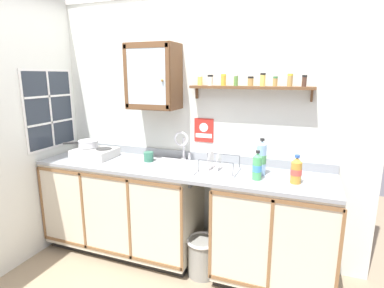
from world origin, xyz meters
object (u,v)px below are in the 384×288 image
at_px(bottle_juice_amber_0, 296,171).
at_px(trash_bin, 202,256).
at_px(bottle_soda_green_2, 257,167).
at_px(hot_plate_stove, 95,153).
at_px(wall_cabinet, 154,77).
at_px(mug, 149,157).
at_px(warning_sign, 204,130).
at_px(saucepan, 88,143).
at_px(sink, 177,168).
at_px(dish_rack, 218,168).
at_px(bottle_water_blue_1, 261,158).

bearing_deg(bottle_juice_amber_0, trash_bin, -175.23).
height_order(bottle_juice_amber_0, bottle_soda_green_2, bottle_soda_green_2).
relative_size(hot_plate_stove, wall_cabinet, 0.66).
bearing_deg(mug, warning_sign, 23.64).
relative_size(hot_plate_stove, mug, 3.26).
xyz_separation_m(bottle_juice_amber_0, warning_sign, (-0.87, 0.36, 0.20)).
height_order(saucepan, bottle_soda_green_2, bottle_soda_green_2).
relative_size(sink, dish_rack, 1.51).
bearing_deg(wall_cabinet, bottle_soda_green_2, -13.18).
height_order(bottle_water_blue_1, bottle_soda_green_2, bottle_water_blue_1).
bearing_deg(trash_bin, warning_sign, 107.90).
bearing_deg(bottle_juice_amber_0, saucepan, 176.90).
height_order(bottle_juice_amber_0, wall_cabinet, wall_cabinet).
height_order(mug, wall_cabinet, wall_cabinet).
height_order(hot_plate_stove, bottle_juice_amber_0, bottle_juice_amber_0).
bearing_deg(bottle_water_blue_1, wall_cabinet, 174.43).
bearing_deg(bottle_soda_green_2, wall_cabinet, 166.82).
distance_m(wall_cabinet, warning_sign, 0.69).
distance_m(sink, trash_bin, 0.82).
relative_size(hot_plate_stove, bottle_soda_green_2, 1.66).
bearing_deg(trash_bin, dish_rack, 58.10).
relative_size(bottle_soda_green_2, dish_rack, 0.74).
bearing_deg(warning_sign, sink, -123.77).
bearing_deg(bottle_water_blue_1, sink, -178.93).
bearing_deg(sink, saucepan, 179.57).
bearing_deg(trash_bin, hot_plate_stove, 172.90).
distance_m(bottle_water_blue_1, trash_bin, 1.03).
relative_size(wall_cabinet, warning_sign, 2.60).
bearing_deg(saucepan, sink, -0.43).
relative_size(bottle_juice_amber_0, dish_rack, 0.70).
distance_m(bottle_water_blue_1, bottle_soda_green_2, 0.14).
height_order(warning_sign, trash_bin, warning_sign).
distance_m(saucepan, bottle_water_blue_1, 1.77).
bearing_deg(dish_rack, trash_bin, -121.90).
height_order(hot_plate_stove, bottle_water_blue_1, bottle_water_blue_1).
bearing_deg(saucepan, trash_bin, -7.48).
xyz_separation_m(dish_rack, wall_cabinet, (-0.68, 0.14, 0.77)).
height_order(dish_rack, mug, dish_rack).
distance_m(sink, bottle_water_blue_1, 0.78).
distance_m(hot_plate_stove, trash_bin, 1.47).
bearing_deg(bottle_soda_green_2, warning_sign, 146.43).
xyz_separation_m(bottle_water_blue_1, mug, (-1.08, 0.03, -0.10)).
distance_m(bottle_water_blue_1, mug, 1.09).
height_order(bottle_water_blue_1, dish_rack, bottle_water_blue_1).
bearing_deg(mug, trash_bin, -18.29).
bearing_deg(hot_plate_stove, bottle_water_blue_1, 0.96).
bearing_deg(hot_plate_stove, trash_bin, -7.10).
bearing_deg(bottle_soda_green_2, mug, 171.07).
bearing_deg(bottle_water_blue_1, hot_plate_stove, -179.04).
height_order(wall_cabinet, trash_bin, wall_cabinet).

